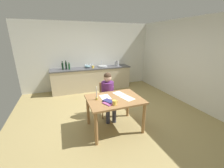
{
  "coord_description": "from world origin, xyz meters",
  "views": [
    {
      "loc": [
        -1.18,
        -3.23,
        2.04
      ],
      "look_at": [
        0.08,
        0.16,
        0.85
      ],
      "focal_mm": 23.0,
      "sensor_mm": 36.0,
      "label": 1
    }
  ],
  "objects_px": {
    "chair_at_table": "(107,97)",
    "bottle_wine_red": "(69,66)",
    "sink_unit": "(103,66)",
    "wine_glass_near_sink": "(92,64)",
    "stovetop_kettle": "(117,63)",
    "wine_glass_by_kettle": "(90,64)",
    "candlestick": "(97,96)",
    "bottle_oil": "(63,66)",
    "wine_glass_back_right": "(85,65)",
    "coffee_mug": "(115,103)",
    "book_magazine": "(108,104)",
    "bottle_vinegar": "(66,66)",
    "book_cookery": "(108,101)",
    "person_seated": "(108,93)",
    "mixing_bowl": "(87,66)",
    "teacup_on_counter": "(93,67)",
    "wine_glass_back_left": "(87,64)",
    "dining_table": "(115,103)"
  },
  "relations": [
    {
      "from": "chair_at_table",
      "to": "bottle_wine_red",
      "type": "relative_size",
      "value": 3.42
    },
    {
      "from": "sink_unit",
      "to": "wine_glass_near_sink",
      "type": "xyz_separation_m",
      "value": [
        -0.4,
        0.15,
        0.09
      ]
    },
    {
      "from": "stovetop_kettle",
      "to": "wine_glass_by_kettle",
      "type": "relative_size",
      "value": 1.43
    },
    {
      "from": "candlestick",
      "to": "bottle_oil",
      "type": "bearing_deg",
      "value": 101.81
    },
    {
      "from": "stovetop_kettle",
      "to": "wine_glass_back_right",
      "type": "xyz_separation_m",
      "value": [
        -1.29,
        0.15,
        0.01
      ]
    },
    {
      "from": "coffee_mug",
      "to": "book_magazine",
      "type": "distance_m",
      "value": 0.15
    },
    {
      "from": "sink_unit",
      "to": "bottle_vinegar",
      "type": "xyz_separation_m",
      "value": [
        -1.4,
        0.05,
        0.11
      ]
    },
    {
      "from": "candlestick",
      "to": "book_cookery",
      "type": "bearing_deg",
      "value": -44.98
    },
    {
      "from": "book_cookery",
      "to": "wine_glass_back_right",
      "type": "distance_m",
      "value": 3.06
    },
    {
      "from": "book_magazine",
      "to": "book_cookery",
      "type": "bearing_deg",
      "value": 38.43
    },
    {
      "from": "chair_at_table",
      "to": "candlestick",
      "type": "relative_size",
      "value": 2.95
    },
    {
      "from": "person_seated",
      "to": "coffee_mug",
      "type": "distance_m",
      "value": 0.86
    },
    {
      "from": "mixing_bowl",
      "to": "teacup_on_counter",
      "type": "relative_size",
      "value": 2.04
    },
    {
      "from": "sink_unit",
      "to": "bottle_oil",
      "type": "bearing_deg",
      "value": -179.94
    },
    {
      "from": "bottle_vinegar",
      "to": "wine_glass_back_right",
      "type": "xyz_separation_m",
      "value": [
        0.72,
        0.1,
        -0.03
      ]
    },
    {
      "from": "wine_glass_near_sink",
      "to": "teacup_on_counter",
      "type": "distance_m",
      "value": 0.31
    },
    {
      "from": "wine_glass_near_sink",
      "to": "mixing_bowl",
      "type": "bearing_deg",
      "value": -151.45
    },
    {
      "from": "stovetop_kettle",
      "to": "wine_glass_back_right",
      "type": "relative_size",
      "value": 1.43
    },
    {
      "from": "person_seated",
      "to": "wine_glass_back_left",
      "type": "xyz_separation_m",
      "value": [
        -0.07,
        2.38,
        0.33
      ]
    },
    {
      "from": "sink_unit",
      "to": "bottle_vinegar",
      "type": "height_order",
      "value": "bottle_vinegar"
    },
    {
      "from": "book_cookery",
      "to": "wine_glass_back_left",
      "type": "xyz_separation_m",
      "value": [
        0.15,
        3.05,
        0.24
      ]
    },
    {
      "from": "dining_table",
      "to": "bottle_vinegar",
      "type": "height_order",
      "value": "bottle_vinegar"
    },
    {
      "from": "teacup_on_counter",
      "to": "stovetop_kettle",
      "type": "bearing_deg",
      "value": 8.12
    },
    {
      "from": "wine_glass_by_kettle",
      "to": "candlestick",
      "type": "bearing_deg",
      "value": -99.37
    },
    {
      "from": "coffee_mug",
      "to": "teacup_on_counter",
      "type": "relative_size",
      "value": 1.08
    },
    {
      "from": "wine_glass_back_right",
      "to": "book_cookery",
      "type": "bearing_deg",
      "value": -91.49
    },
    {
      "from": "book_cookery",
      "to": "bottle_vinegar",
      "type": "height_order",
      "value": "bottle_vinegar"
    },
    {
      "from": "sink_unit",
      "to": "bottle_oil",
      "type": "xyz_separation_m",
      "value": [
        -1.53,
        -0.0,
        0.11
      ]
    },
    {
      "from": "chair_at_table",
      "to": "wine_glass_back_left",
      "type": "relative_size",
      "value": 5.74
    },
    {
      "from": "wine_glass_near_sink",
      "to": "candlestick",
      "type": "bearing_deg",
      "value": -101.14
    },
    {
      "from": "stovetop_kettle",
      "to": "bottle_wine_red",
      "type": "bearing_deg",
      "value": -179.12
    },
    {
      "from": "wine_glass_back_right",
      "to": "bottle_vinegar",
      "type": "bearing_deg",
      "value": -172.06
    },
    {
      "from": "mixing_bowl",
      "to": "teacup_on_counter",
      "type": "height_order",
      "value": "mixing_bowl"
    },
    {
      "from": "coffee_mug",
      "to": "wine_glass_back_left",
      "type": "height_order",
      "value": "wine_glass_back_left"
    },
    {
      "from": "person_seated",
      "to": "wine_glass_back_right",
      "type": "distance_m",
      "value": 2.41
    },
    {
      "from": "dining_table",
      "to": "wine_glass_back_left",
      "type": "relative_size",
      "value": 7.68
    },
    {
      "from": "mixing_bowl",
      "to": "wine_glass_back_right",
      "type": "distance_m",
      "value": 0.15
    },
    {
      "from": "bottle_wine_red",
      "to": "wine_glass_back_right",
      "type": "bearing_deg",
      "value": 16.24
    },
    {
      "from": "coffee_mug",
      "to": "wine_glass_by_kettle",
      "type": "distance_m",
      "value": 3.23
    },
    {
      "from": "dining_table",
      "to": "teacup_on_counter",
      "type": "distance_m",
      "value": 2.65
    },
    {
      "from": "wine_glass_by_kettle",
      "to": "bottle_vinegar",
      "type": "bearing_deg",
      "value": -173.74
    },
    {
      "from": "wine_glass_by_kettle",
      "to": "sink_unit",
      "type": "bearing_deg",
      "value": -16.64
    },
    {
      "from": "person_seated",
      "to": "bottle_vinegar",
      "type": "height_order",
      "value": "bottle_vinegar"
    },
    {
      "from": "dining_table",
      "to": "wine_glass_by_kettle",
      "type": "relative_size",
      "value": 7.68
    },
    {
      "from": "dining_table",
      "to": "stovetop_kettle",
      "type": "bearing_deg",
      "value": 66.89
    },
    {
      "from": "person_seated",
      "to": "candlestick",
      "type": "distance_m",
      "value": 0.65
    },
    {
      "from": "book_cookery",
      "to": "sink_unit",
      "type": "xyz_separation_m",
      "value": [
        0.76,
        2.91,
        0.15
      ]
    },
    {
      "from": "coffee_mug",
      "to": "stovetop_kettle",
      "type": "distance_m",
      "value": 3.34
    },
    {
      "from": "person_seated",
      "to": "stovetop_kettle",
      "type": "xyz_separation_m",
      "value": [
        1.15,
        2.23,
        0.32
      ]
    },
    {
      "from": "dining_table",
      "to": "sink_unit",
      "type": "xyz_separation_m",
      "value": [
        0.58,
        2.78,
        0.28
      ]
    }
  ]
}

